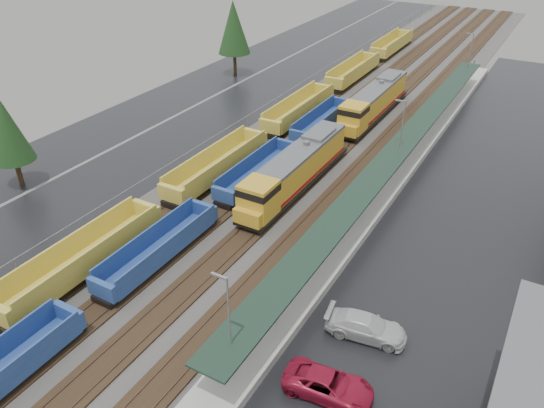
# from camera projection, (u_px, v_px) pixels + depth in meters

# --- Properties ---
(ballast_strip) EXTENTS (20.00, 160.00, 0.08)m
(ballast_strip) POSITION_uv_depth(u_px,v_px,m) (347.00, 124.00, 65.23)
(ballast_strip) COLOR #302D2B
(ballast_strip) RESTS_ON ground
(trackbed) EXTENTS (14.60, 160.00, 0.22)m
(trackbed) POSITION_uv_depth(u_px,v_px,m) (347.00, 123.00, 65.17)
(trackbed) COLOR black
(trackbed) RESTS_ON ground
(west_parking_lot) EXTENTS (10.00, 160.00, 0.02)m
(west_parking_lot) POSITION_uv_depth(u_px,v_px,m) (244.00, 103.00, 71.62)
(west_parking_lot) COLOR black
(west_parking_lot) RESTS_ON ground
(west_road) EXTENTS (9.00, 160.00, 0.02)m
(west_road) POSITION_uv_depth(u_px,v_px,m) (185.00, 91.00, 75.86)
(west_road) COLOR black
(west_road) RESTS_ON ground
(east_commuter_lot) EXTENTS (16.00, 100.00, 0.02)m
(east_commuter_lot) POSITION_uv_depth(u_px,v_px,m) (493.00, 200.00, 49.76)
(east_commuter_lot) COLOR black
(east_commuter_lot) RESTS_ON ground
(station_platform) EXTENTS (3.00, 80.00, 8.00)m
(station_platform) POSITION_uv_depth(u_px,v_px,m) (396.00, 169.00, 53.42)
(station_platform) COLOR #9E9B93
(station_platform) RESTS_ON ground
(chainlink_fence) EXTENTS (0.08, 160.04, 2.02)m
(chainlink_fence) POSITION_uv_depth(u_px,v_px,m) (274.00, 102.00, 67.29)
(chainlink_fence) COLOR gray
(chainlink_fence) RESTS_ON ground
(tree_west_near) EXTENTS (3.96, 3.96, 9.00)m
(tree_west_near) POSITION_uv_depth(u_px,v_px,m) (7.00, 130.00, 49.31)
(tree_west_near) COLOR #332316
(tree_west_near) RESTS_ON ground
(tree_west_far) EXTENTS (4.84, 4.84, 11.00)m
(tree_west_far) POSITION_uv_depth(u_px,v_px,m) (234.00, 27.00, 78.74)
(tree_west_far) COLOR #332316
(tree_west_far) RESTS_ON ground
(locomotive_lead) EXTENTS (2.79, 18.41, 4.17)m
(locomotive_lead) POSITION_uv_depth(u_px,v_px,m) (294.00, 171.00, 49.88)
(locomotive_lead) COLOR black
(locomotive_lead) RESTS_ON ground
(locomotive_trail) EXTENTS (2.79, 18.41, 4.17)m
(locomotive_trail) POSITION_uv_depth(u_px,v_px,m) (373.00, 103.00, 65.46)
(locomotive_trail) COLOR black
(locomotive_trail) RESTS_ON ground
(well_string_yellow) EXTENTS (2.83, 121.54, 2.51)m
(well_string_yellow) POSITION_uv_depth(u_px,v_px,m) (218.00, 166.00, 52.97)
(well_string_yellow) COLOR gold
(well_string_yellow) RESTS_ON ground
(well_string_blue) EXTENTS (2.47, 86.94, 2.19)m
(well_string_blue) POSITION_uv_depth(u_px,v_px,m) (87.00, 306.00, 35.65)
(well_string_blue) COLOR navy
(well_string_blue) RESTS_ON ground
(parked_car_east_b) EXTENTS (2.95, 5.49, 1.47)m
(parked_car_east_b) POSITION_uv_depth(u_px,v_px,m) (328.00, 385.00, 30.49)
(parked_car_east_b) COLOR maroon
(parked_car_east_b) RESTS_ON ground
(parked_car_east_c) EXTENTS (2.93, 5.57, 1.54)m
(parked_car_east_c) POSITION_uv_depth(u_px,v_px,m) (366.00, 327.00, 34.43)
(parked_car_east_c) COLOR silver
(parked_car_east_c) RESTS_ON ground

